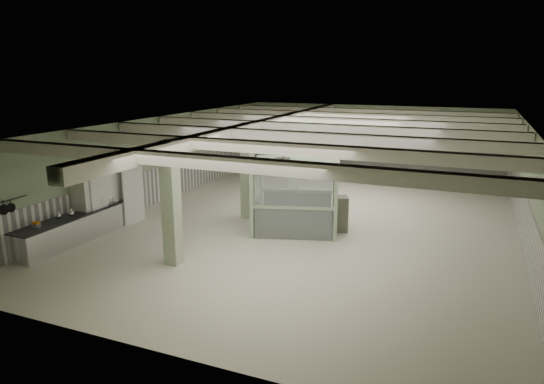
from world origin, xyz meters
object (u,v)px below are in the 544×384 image
at_px(guard_booth, 296,183).
at_px(prep_counter, 79,226).
at_px(walkin_cooler, 106,194).
at_px(filing_cabinet, 341,214).

bearing_deg(guard_booth, prep_counter, -164.61).
relative_size(prep_counter, walkin_cooler, 1.84).
xyz_separation_m(prep_counter, filing_cabinet, (7.76, 4.25, 0.16)).
bearing_deg(guard_booth, filing_cabinet, -1.74).
height_order(prep_counter, walkin_cooler, walkin_cooler).
distance_m(prep_counter, filing_cabinet, 8.85).
xyz_separation_m(guard_booth, filing_cabinet, (1.56, 0.41, -1.04)).
distance_m(prep_counter, guard_booth, 7.39).
height_order(guard_booth, filing_cabinet, guard_booth).
distance_m(guard_booth, filing_cabinet, 1.92).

